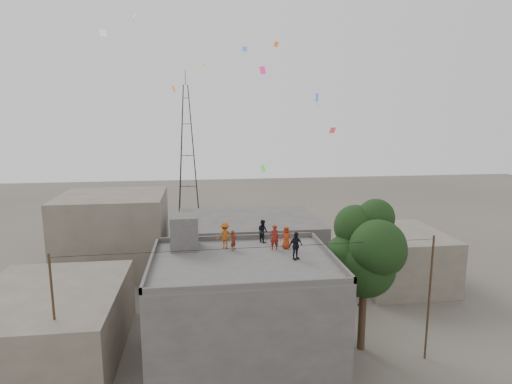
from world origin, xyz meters
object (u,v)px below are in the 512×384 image
person_red_adult (274,237)px  tree (367,251)px  stair_head_box (185,232)px  person_dark_adult (296,246)px  transmission_tower (187,149)px

person_red_adult → tree: bearing=164.1°
stair_head_box → person_dark_adult: 6.72m
transmission_tower → person_dark_adult: (6.90, -40.22, -2.19)m
transmission_tower → person_dark_adult: bearing=-80.3°
tree → transmission_tower: bearing=106.1°
stair_head_box → person_red_adult: stair_head_box is taller
stair_head_box → transmission_tower: size_ratio=0.10×
stair_head_box → person_red_adult: 5.33m
tree → transmission_tower: transmission_tower is taller
transmission_tower → person_dark_adult: size_ratio=12.93×
tree → person_dark_adult: 4.61m
transmission_tower → person_red_adult: (6.03, -38.35, -2.22)m
stair_head_box → person_dark_adult: bearing=-24.9°
stair_head_box → tree: bearing=-10.7°
tree → person_red_adult: size_ratio=6.09×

